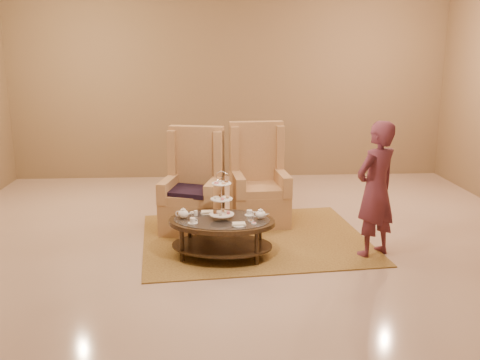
{
  "coord_description": "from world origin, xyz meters",
  "views": [
    {
      "loc": [
        -0.43,
        -5.94,
        2.34
      ],
      "look_at": [
        -0.05,
        0.2,
        0.85
      ],
      "focal_mm": 40.0,
      "sensor_mm": 36.0,
      "label": 1
    }
  ],
  "objects": [
    {
      "name": "ground",
      "position": [
        0.0,
        0.0,
        0.0
      ],
      "size": [
        8.0,
        8.0,
        0.0
      ],
      "primitive_type": "plane",
      "color": "#CAAE96",
      "rests_on": "ground"
    },
    {
      "name": "person",
      "position": [
        1.48,
        -0.14,
        0.79
      ],
      "size": [
        0.69,
        0.63,
        1.58
      ],
      "rotation": [
        0.0,
        0.0,
        3.7
      ],
      "color": "brown",
      "rests_on": "ground"
    },
    {
      "name": "armchair_right",
      "position": [
        0.27,
        1.21,
        0.46
      ],
      "size": [
        0.8,
        0.82,
        1.38
      ],
      "rotation": [
        0.0,
        0.0,
        0.07
      ],
      "color": "tan",
      "rests_on": "ground"
    },
    {
      "name": "ceiling",
      "position": [
        0.0,
        0.0,
        0.0
      ],
      "size": [
        8.0,
        8.0,
        0.02
      ],
      "primitive_type": "cube",
      "color": "beige",
      "rests_on": "ground"
    },
    {
      "name": "armchair_left",
      "position": [
        -0.62,
        0.95,
        0.46
      ],
      "size": [
        0.88,
        0.9,
        1.36
      ],
      "rotation": [
        0.0,
        0.0,
        -0.22
      ],
      "color": "tan",
      "rests_on": "ground"
    },
    {
      "name": "rug",
      "position": [
        0.15,
        0.48,
        0.01
      ],
      "size": [
        3.0,
        2.58,
        0.01
      ],
      "rotation": [
        0.0,
        0.0,
        0.09
      ],
      "color": "#A28439",
      "rests_on": "ground"
    },
    {
      "name": "wall_back",
      "position": [
        0.0,
        4.0,
        1.75
      ],
      "size": [
        8.0,
        0.04,
        3.5
      ],
      "primitive_type": "cube",
      "color": "olive",
      "rests_on": "ground"
    },
    {
      "name": "tea_table",
      "position": [
        -0.28,
        -0.1,
        0.37
      ],
      "size": [
        1.35,
        1.04,
        1.03
      ],
      "rotation": [
        0.0,
        0.0,
        -0.17
      ],
      "color": "black",
      "rests_on": "ground"
    }
  ]
}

